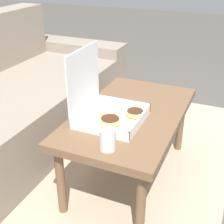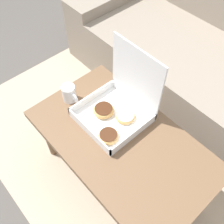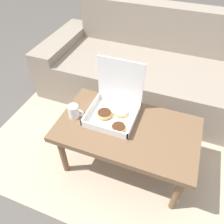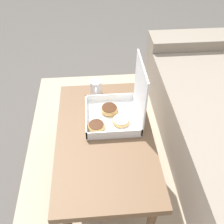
# 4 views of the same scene
# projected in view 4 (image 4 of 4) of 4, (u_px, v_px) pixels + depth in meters

# --- Properties ---
(ground_plane) EXTENTS (12.00, 12.00, 0.00)m
(ground_plane) POSITION_uv_depth(u_px,v_px,m) (120.00, 178.00, 1.74)
(ground_plane) COLOR #514C47
(area_rug) EXTENTS (2.34, 1.89, 0.01)m
(area_rug) POSITION_uv_depth(u_px,v_px,m) (164.00, 174.00, 1.76)
(area_rug) COLOR tan
(area_rug) RESTS_ON ground_plane
(coffee_table) EXTENTS (0.92, 0.53, 0.43)m
(coffee_table) POSITION_uv_depth(u_px,v_px,m) (105.00, 141.00, 1.48)
(coffee_table) COLOR brown
(coffee_table) RESTS_ON ground_plane
(pastry_box) EXTENTS (0.32, 0.31, 0.36)m
(pastry_box) POSITION_uv_depth(u_px,v_px,m) (117.00, 111.00, 1.49)
(pastry_box) COLOR white
(pastry_box) RESTS_ON coffee_table
(coffee_mug) EXTENTS (0.11, 0.07, 0.10)m
(coffee_mug) POSITION_uv_depth(u_px,v_px,m) (96.00, 88.00, 1.68)
(coffee_mug) COLOR white
(coffee_mug) RESTS_ON coffee_table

